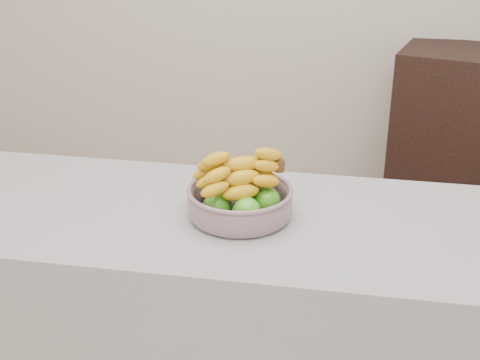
{
  "coord_description": "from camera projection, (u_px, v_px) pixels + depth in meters",
  "views": [
    {
      "loc": [
        0.23,
        -1.32,
        1.68
      ],
      "look_at": [
        -0.04,
        0.16,
        1.0
      ],
      "focal_mm": 50.0,
      "sensor_mm": 36.0,
      "label": 1
    }
  ],
  "objects": [
    {
      "name": "cabinet",
      "position": [
        453.0,
        152.0,
        3.19
      ],
      "size": [
        0.64,
        0.56,
        0.98
      ],
      "primitive_type": "cube",
      "rotation": [
        0.0,
        0.0,
        -0.26
      ],
      "color": "black",
      "rests_on": "ground"
    },
    {
      "name": "counter",
      "position": [
        253.0,
        360.0,
        1.87
      ],
      "size": [
        2.0,
        0.6,
        0.9
      ],
      "primitive_type": "cube",
      "color": "#97979E",
      "rests_on": "ground"
    },
    {
      "name": "fruit_bowl",
      "position": [
        240.0,
        198.0,
        1.67
      ],
      "size": [
        0.27,
        0.27,
        0.16
      ],
      "rotation": [
        0.0,
        0.0,
        0.42
      ],
      "color": "#8994A4",
      "rests_on": "counter"
    }
  ]
}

